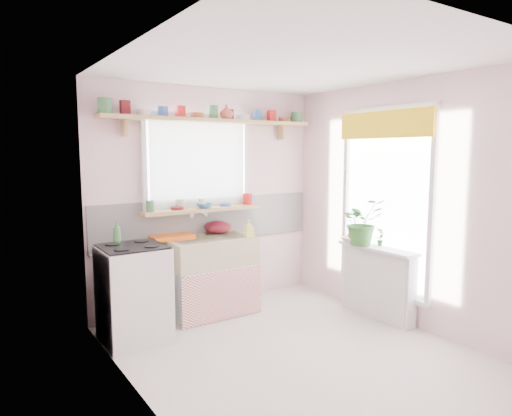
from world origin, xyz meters
TOP-DOWN VIEW (x-y plane):
  - room at (0.66, 0.86)m, footprint 3.20×3.20m
  - sink_unit at (-0.15, 1.29)m, footprint 0.95×0.65m
  - cooker at (-1.10, 1.05)m, footprint 0.58×0.58m
  - radiator_ledge at (1.30, 0.20)m, footprint 0.22×0.95m
  - windowsill at (-0.15, 1.48)m, footprint 1.40×0.22m
  - pine_shelf at (0.00, 1.47)m, footprint 2.52×0.24m
  - shelf_crockery at (-0.02, 1.47)m, footprint 2.47×0.11m
  - sill_crockery at (-0.15, 1.48)m, footprint 1.35×0.11m
  - dish_tray at (-0.53, 1.50)m, footprint 0.46×0.35m
  - colander at (0.06, 1.50)m, footprint 0.35×0.35m
  - jade_plant at (1.21, 0.37)m, footprint 0.52×0.48m
  - fruit_bowl at (1.21, 0.46)m, footprint 0.36×0.36m
  - herb_pot at (1.33, 0.22)m, footprint 0.12×0.10m
  - soap_bottle_sink at (0.22, 1.10)m, footprint 0.10×0.10m
  - sill_cup at (-0.38, 1.54)m, footprint 0.18×0.18m
  - sill_bowl at (-0.15, 1.42)m, footprint 0.22×0.22m
  - shelf_vase at (0.13, 1.41)m, footprint 0.20×0.20m
  - cooker_bottle at (-1.17, 1.27)m, footprint 0.10×0.10m
  - fruit at (1.22, 0.46)m, footprint 0.20×0.14m

SIDE VIEW (x-z plane):
  - radiator_ledge at x=1.30m, z-range 0.01..0.78m
  - sink_unit at x=-0.15m, z-range -0.13..0.99m
  - cooker at x=-1.10m, z-range 0.00..0.92m
  - fruit_bowl at x=1.21m, z-range 0.78..0.85m
  - fruit at x=1.22m, z-range 0.82..0.92m
  - dish_tray at x=-0.53m, z-range 0.85..0.89m
  - herb_pot at x=1.33m, z-range 0.78..0.98m
  - colander at x=0.06m, z-range 0.85..0.99m
  - soap_bottle_sink at x=0.22m, z-range 0.85..1.04m
  - cooker_bottle at x=-1.17m, z-range 0.92..1.12m
  - jade_plant at x=1.21m, z-range 0.78..1.28m
  - windowsill at x=-0.15m, z-range 1.12..1.16m
  - sill_bowl at x=-0.15m, z-range 1.16..1.22m
  - sill_cup at x=-0.38m, z-range 1.16..1.27m
  - sill_crockery at x=-0.15m, z-range 1.16..1.28m
  - room at x=0.66m, z-range -0.23..2.97m
  - pine_shelf at x=0.00m, z-range 2.10..2.14m
  - shelf_crockery at x=-0.02m, z-range 2.13..2.25m
  - shelf_vase at x=0.13m, z-range 2.14..2.30m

